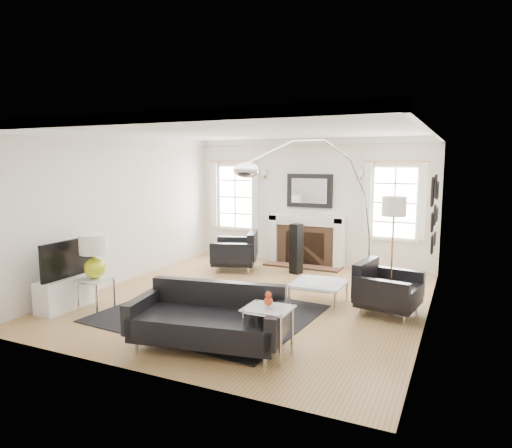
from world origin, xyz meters
The scene contains 25 objects.
floor centered at (0.00, 0.00, 0.00)m, with size 6.00×6.00×0.00m, color olive.
back_wall centered at (0.00, 3.00, 1.40)m, with size 5.50×0.04×2.80m, color silver.
front_wall centered at (0.00, -3.00, 1.40)m, with size 5.50×0.04×2.80m, color silver.
left_wall centered at (-2.75, 0.00, 1.40)m, with size 0.04×6.00×2.80m, color silver.
right_wall centered at (2.75, 0.00, 1.40)m, with size 0.04×6.00×2.80m, color silver.
ceiling centered at (0.00, 0.00, 2.80)m, with size 5.50×6.00×0.02m, color white.
crown_molding centered at (0.00, 0.00, 2.74)m, with size 5.50×6.00×0.12m, color white.
fireplace centered at (0.00, 2.79, 0.54)m, with size 1.70×0.69×1.11m.
mantel_mirror centered at (0.00, 2.95, 1.65)m, with size 1.05×0.07×0.75m.
window_left centered at (-1.85, 2.95, 1.46)m, with size 1.24×0.15×1.62m.
window_right centered at (1.85, 2.95, 1.46)m, with size 1.24×0.15×1.62m.
gallery_wall centered at (2.72, 1.30, 1.53)m, with size 0.04×1.73×1.29m.
tv_unit centered at (-2.44, -1.70, 0.33)m, with size 0.35×1.00×1.09m.
area_rug centered at (-0.28, -1.00, 0.01)m, with size 3.01×2.51×0.01m, color black.
sofa centered at (0.36, -2.04, 0.34)m, with size 2.03×1.19×0.62m.
armchair_left centered at (-1.19, 1.73, 0.38)m, with size 1.16×1.23×0.68m.
armchair_right centered at (2.14, 0.18, 0.36)m, with size 0.99×1.07×0.64m.
coffee_table centered at (1.10, 0.16, 0.33)m, with size 0.82×0.82×0.36m.
side_table_left centered at (-1.97, -1.57, 0.40)m, with size 0.46×0.46×0.50m.
nesting_table centered at (1.15, -2.03, 0.48)m, with size 0.55×0.46×0.60m.
gourd_lamp centered at (-1.97, -1.57, 0.90)m, with size 0.43×0.43×0.69m.
orange_vase centered at (1.15, -2.03, 0.70)m, with size 0.11×0.11×0.17m.
arc_floor_lamp centered at (0.97, 0.07, 1.48)m, with size 1.94×1.79×2.74m.
stick_floor_lamp centered at (2.20, 0.33, 1.54)m, with size 0.36×0.36×1.77m.
speaker_tower centered at (0.07, 1.93, 0.52)m, with size 0.21×0.21×1.03m, color black.
Camera 1 is at (3.18, -6.78, 2.30)m, focal length 32.00 mm.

